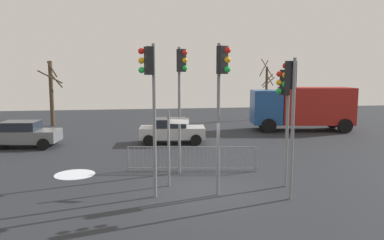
{
  "coord_description": "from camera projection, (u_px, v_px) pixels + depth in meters",
  "views": [
    {
      "loc": [
        -2.39,
        -12.56,
        4.18
      ],
      "look_at": [
        -0.0,
        2.89,
        2.16
      ],
      "focal_mm": 34.63,
      "sensor_mm": 36.0,
      "label": 1
    }
  ],
  "objects": [
    {
      "name": "ground_plane",
      "position": [
        204.0,
        190.0,
        13.21
      ],
      "size": [
        60.0,
        60.0,
        0.0
      ],
      "primitive_type": "plane",
      "color": "#26282D"
    },
    {
      "name": "car_silver_trailing",
      "position": [
        172.0,
        130.0,
        21.93
      ],
      "size": [
        3.95,
        2.25,
        1.47
      ],
      "rotation": [
        0.0,
        0.0,
        -0.1
      ],
      "color": "#B2B5BA",
      "rests_on": "ground"
    },
    {
      "name": "traffic_light_mid_right",
      "position": [
        221.0,
        86.0,
        12.09
      ],
      "size": [
        0.41,
        0.52,
        5.13
      ],
      "rotation": [
        0.0,
        0.0,
        3.65
      ],
      "color": "slate",
      "rests_on": "ground"
    },
    {
      "name": "traffic_light_foreground_left",
      "position": [
        150.0,
        87.0,
        11.96
      ],
      "size": [
        0.55,
        0.37,
        5.1
      ],
      "rotation": [
        0.0,
        0.0,
        1.88
      ],
      "color": "slate",
      "rests_on": "ground"
    },
    {
      "name": "traffic_light_mid_left",
      "position": [
        290.0,
        97.0,
        11.96
      ],
      "size": [
        0.38,
        0.55,
        4.64
      ],
      "rotation": [
        0.0,
        0.0,
        0.35
      ],
      "color": "slate",
      "rests_on": "ground"
    },
    {
      "name": "pedestrian_guard_railing",
      "position": [
        192.0,
        159.0,
        15.67
      ],
      "size": [
        5.44,
        0.95,
        1.07
      ],
      "rotation": [
        0.0,
        0.0,
        -0.16
      ],
      "color": "slate",
      "rests_on": "ground"
    },
    {
      "name": "snow_patch_kerb",
      "position": [
        75.0,
        174.0,
        15.21
      ],
      "size": [
        1.64,
        1.64,
        0.01
      ],
      "primitive_type": "cylinder",
      "color": "silver",
      "rests_on": "ground"
    },
    {
      "name": "traffic_light_rear_right",
      "position": [
        181.0,
        82.0,
        14.87
      ],
      "size": [
        0.4,
        0.53,
        5.2
      ],
      "rotation": [
        0.0,
        0.0,
        3.6
      ],
      "color": "slate",
      "rests_on": "ground"
    },
    {
      "name": "traffic_light_foreground_right",
      "position": [
        285.0,
        100.0,
        13.18
      ],
      "size": [
        0.56,
        0.36,
        4.37
      ],
      "rotation": [
        0.0,
        0.0,
        1.81
      ],
      "color": "slate",
      "rests_on": "ground"
    },
    {
      "name": "direction_sign_post",
      "position": [
        171.0,
        144.0,
        13.49
      ],
      "size": [
        0.76,
        0.29,
        2.79
      ],
      "rotation": [
        0.0,
        0.0,
        -0.32
      ],
      "color": "slate",
      "rests_on": "ground"
    },
    {
      "name": "car_grey_far",
      "position": [
        23.0,
        134.0,
        20.67
      ],
      "size": [
        3.96,
        2.27,
        1.47
      ],
      "rotation": [
        0.0,
        0.0,
        -0.11
      ],
      "color": "slate",
      "rests_on": "ground"
    },
    {
      "name": "delivery_truck",
      "position": [
        303.0,
        106.0,
        26.58
      ],
      "size": [
        7.34,
        3.68,
        3.1
      ],
      "rotation": [
        0.0,
        0.0,
        2.98
      ],
      "color": "maroon",
      "rests_on": "ground"
    },
    {
      "name": "bare_tree_left",
      "position": [
        52.0,
        92.0,
        28.62
      ],
      "size": [
        1.76,
        1.29,
        5.05
      ],
      "color": "#473828",
      "rests_on": "ground"
    },
    {
      "name": "bare_tree_centre",
      "position": [
        266.0,
        90.0,
        32.94
      ],
      "size": [
        1.47,
        1.47,
        5.35
      ],
      "color": "#473828",
      "rests_on": "ground"
    }
  ]
}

